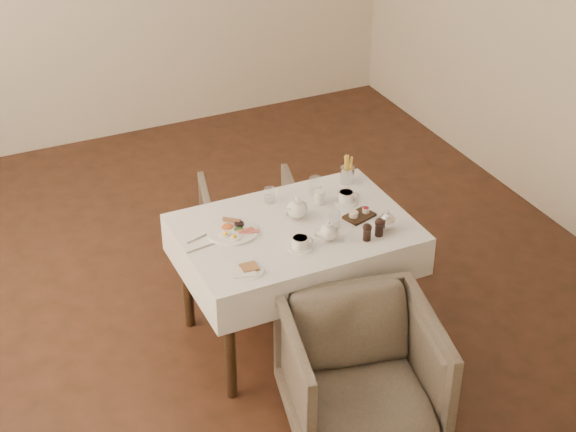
# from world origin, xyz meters

# --- Properties ---
(table) EXTENTS (1.28, 0.88, 0.75)m
(table) POSITION_xyz_m (0.01, -0.55, 0.64)
(table) COLOR black
(table) RESTS_ON ground
(armchair_near) EXTENTS (0.90, 0.91, 0.70)m
(armchair_near) POSITION_xyz_m (-0.02, -1.38, 0.35)
(armchair_near) COLOR #50473B
(armchair_near) RESTS_ON ground
(armchair_far) EXTENTS (0.74, 0.75, 0.57)m
(armchair_far) POSITION_xyz_m (0.08, 0.27, 0.28)
(armchair_far) COLOR #50473B
(armchair_far) RESTS_ON ground
(breakfast_plate) EXTENTS (0.28, 0.28, 0.04)m
(breakfast_plate) POSITION_xyz_m (-0.33, -0.45, 0.76)
(breakfast_plate) COLOR white
(breakfast_plate) RESTS_ON table
(side_plate) EXTENTS (0.18, 0.17, 0.02)m
(side_plate) POSITION_xyz_m (-0.40, -0.84, 0.76)
(side_plate) COLOR white
(side_plate) RESTS_ON table
(teapot_centre) EXTENTS (0.19, 0.17, 0.13)m
(teapot_centre) POSITION_xyz_m (0.06, -0.47, 0.82)
(teapot_centre) COLOR white
(teapot_centre) RESTS_ON table
(teapot_front) EXTENTS (0.16, 0.13, 0.12)m
(teapot_front) POSITION_xyz_m (0.11, -0.75, 0.81)
(teapot_front) COLOR white
(teapot_front) RESTS_ON table
(creamer) EXTENTS (0.08, 0.08, 0.08)m
(creamer) POSITION_xyz_m (0.24, -0.38, 0.80)
(creamer) COLOR white
(creamer) RESTS_ON table
(teacup_near) EXTENTS (0.14, 0.14, 0.07)m
(teacup_near) POSITION_xyz_m (-0.06, -0.76, 0.79)
(teacup_near) COLOR white
(teacup_near) RESTS_ON table
(teacup_far) EXTENTS (0.14, 0.14, 0.07)m
(teacup_far) POSITION_xyz_m (0.39, -0.44, 0.79)
(teacup_far) COLOR white
(teacup_far) RESTS_ON table
(glass_left) EXTENTS (0.08, 0.08, 0.09)m
(glass_left) POSITION_xyz_m (-0.01, -0.24, 0.80)
(glass_left) COLOR silver
(glass_left) RESTS_ON table
(glass_mid) EXTENTS (0.09, 0.09, 0.10)m
(glass_mid) POSITION_xyz_m (0.20, -0.64, 0.80)
(glass_mid) COLOR silver
(glass_mid) RESTS_ON table
(glass_right) EXTENTS (0.08, 0.08, 0.10)m
(glass_right) POSITION_xyz_m (0.27, -0.27, 0.81)
(glass_right) COLOR silver
(glass_right) RESTS_ON table
(condiment_board) EXTENTS (0.19, 0.16, 0.04)m
(condiment_board) POSITION_xyz_m (0.37, -0.61, 0.77)
(condiment_board) COLOR black
(condiment_board) RESTS_ON table
(pepper_mill_left) EXTENTS (0.05, 0.05, 0.10)m
(pepper_mill_left) POSITION_xyz_m (0.30, -0.84, 0.81)
(pepper_mill_left) COLOR black
(pepper_mill_left) RESTS_ON table
(pepper_mill_right) EXTENTS (0.07, 0.07, 0.11)m
(pepper_mill_right) POSITION_xyz_m (0.38, -0.82, 0.81)
(pepper_mill_right) COLOR black
(pepper_mill_right) RESTS_ON table
(silver_pot) EXTENTS (0.14, 0.13, 0.12)m
(silver_pot) POSITION_xyz_m (0.45, -0.79, 0.82)
(silver_pot) COLOR white
(silver_pot) RESTS_ON table
(fries_cup) EXTENTS (0.08, 0.08, 0.18)m
(fries_cup) POSITION_xyz_m (0.50, -0.23, 0.83)
(fries_cup) COLOR silver
(fries_cup) RESTS_ON table
(cutlery_fork) EXTENTS (0.19, 0.07, 0.00)m
(cutlery_fork) POSITION_xyz_m (-0.50, -0.43, 0.76)
(cutlery_fork) COLOR silver
(cutlery_fork) RESTS_ON table
(cutlery_knife) EXTENTS (0.21, 0.05, 0.00)m
(cutlery_knife) POSITION_xyz_m (-0.52, -0.53, 0.76)
(cutlery_knife) COLOR silver
(cutlery_knife) RESTS_ON table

